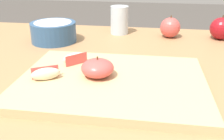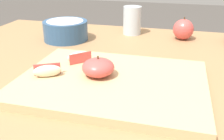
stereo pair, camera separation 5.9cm
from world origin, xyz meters
TOP-DOWN VIEW (x-y plane):
  - dining_table at (0.00, 0.00)m, footprint 1.23×0.92m
  - cutting_board at (-0.01, -0.09)m, footprint 0.42×0.32m
  - apple_half_skin_up at (-0.04, -0.09)m, footprint 0.08×0.08m
  - apple_wedge_right at (-0.16, -0.12)m, footprint 0.07×0.05m
  - apple_wedge_back at (-0.12, -0.02)m, footprint 0.06×0.06m
  - whole_apple_pink_lady at (0.14, 0.33)m, footprint 0.07×0.07m
  - ceramic_fruit_bowl at (-0.26, 0.22)m, footprint 0.16×0.16m
  - drinking_glass_water at (-0.05, 0.35)m, footprint 0.07×0.07m

SIDE VIEW (x-z plane):
  - dining_table at x=0.00m, z-range 0.28..1.06m
  - cutting_board at x=-0.01m, z-range 0.78..0.80m
  - apple_wedge_right at x=-0.16m, z-range 0.80..0.82m
  - apple_wedge_back at x=-0.12m, z-range 0.80..0.82m
  - ceramic_fruit_bowl at x=-0.26m, z-range 0.78..0.85m
  - whole_apple_pink_lady at x=0.14m, z-range 0.77..0.85m
  - apple_half_skin_up at x=-0.04m, z-range 0.79..0.84m
  - drinking_glass_water at x=-0.05m, z-range 0.78..0.88m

